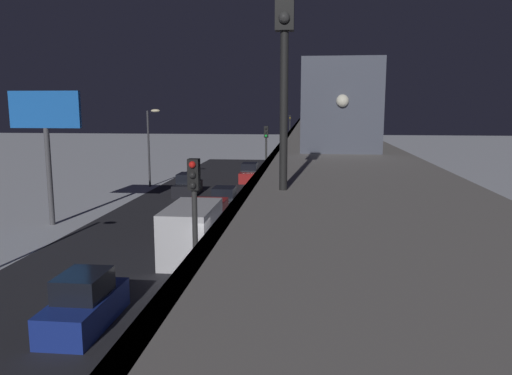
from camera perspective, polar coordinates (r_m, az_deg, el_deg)
The scene contains 16 objects.
ground_plane at distance 23.93m, azimuth -4.05°, elevation -9.92°, with size 240.00×240.00×0.00m, color silver.
avenue_asphalt at distance 25.38m, azimuth -16.16°, elevation -9.13°, with size 11.00×102.48×0.01m, color #28282D.
elevated_railway at distance 22.40m, azimuth 8.76°, elevation 2.75°, with size 5.00×102.48×6.22m.
subway_train at distance 35.96m, azimuth 8.01°, elevation 9.42°, with size 2.94×36.87×3.40m.
rail_signal at distance 9.88m, azimuth 3.29°, elevation 15.49°, with size 0.36×0.41×4.00m.
sedan_red at distance 52.66m, azimuth -0.73°, elevation 1.58°, with size 1.91×4.65×1.97m.
sedan_black at distance 36.89m, azimuth -3.69°, elevation -1.77°, with size 1.80×4.05×1.97m.
sedan_blue at distance 19.38m, azimuth -19.21°, elevation -12.65°, with size 1.80×4.24×1.97m.
sedan_black_2 at distance 44.87m, azimuth -7.91°, elevation 0.15°, with size 1.80×4.54×1.97m.
box_truck at distance 26.98m, azimuth -6.95°, elevation -4.76°, with size 2.40×7.40×2.80m.
traffic_light_near at distance 14.68m, azimuth -7.07°, elevation -5.28°, with size 0.32×0.44×6.40m.
traffic_light_mid at distance 38.68m, azimuth 1.18°, elevation 3.86°, with size 0.32×0.44×6.40m.
traffic_light_far at distance 63.11m, azimuth 3.09°, elevation 5.96°, with size 0.32×0.44×6.40m.
traffic_light_distant at distance 87.60m, azimuth 3.94°, elevation 6.89°, with size 0.32×0.44×6.40m.
commercial_billboard at distance 35.33m, azimuth -23.13°, elevation 6.87°, with size 4.80×0.36×8.90m.
street_lamp_far at distance 49.79m, azimuth -12.09°, elevation 5.58°, with size 1.35×0.44×7.65m.
Camera 1 is at (-4.04, 22.24, 7.88)m, focal length 34.60 mm.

